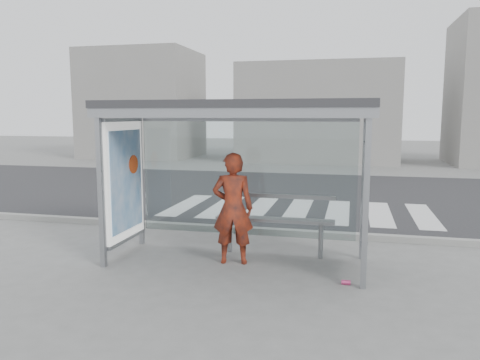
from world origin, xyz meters
name	(u,v)px	position (x,y,z in m)	size (l,w,h in m)	color
ground	(236,262)	(0.00, 0.00, 0.00)	(80.00, 80.00, 0.00)	slate
road	(291,193)	(0.00, 7.00, 0.00)	(30.00, 10.00, 0.01)	#242426
curb	(259,231)	(0.00, 1.95, 0.06)	(30.00, 0.18, 0.12)	gray
crosswalk	(298,210)	(0.50, 4.50, 0.00)	(6.55, 3.00, 0.00)	silver
bus_shelter	(215,141)	(-0.37, 0.06, 1.98)	(4.25, 1.65, 2.62)	gray
building_left	(143,105)	(-10.00, 18.00, 3.00)	(6.00, 5.00, 6.00)	gray
building_center	(318,113)	(0.00, 18.00, 2.50)	(8.00, 5.00, 5.00)	gray
person	(233,208)	(-0.05, -0.01, 0.91)	(0.66, 0.43, 1.81)	#DF5415
bench	(275,220)	(0.54, 0.58, 0.62)	(2.03, 0.25, 1.05)	slate
soda_can	(346,282)	(1.77, -0.62, 0.03)	(0.07, 0.07, 0.13)	#E44382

